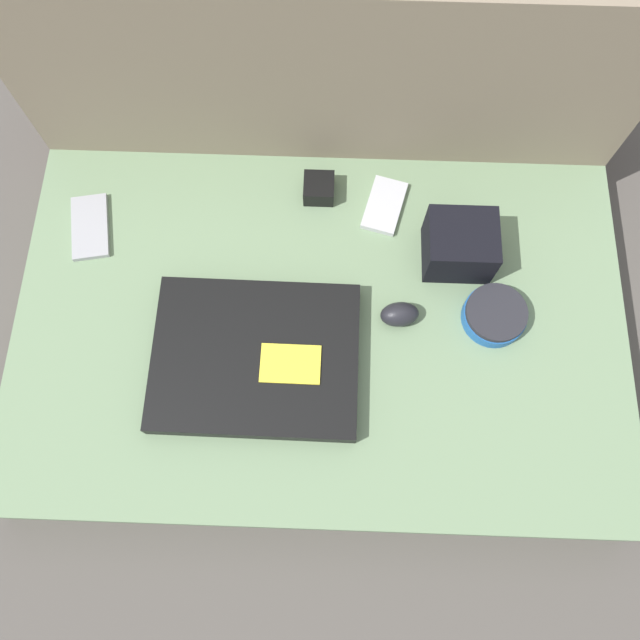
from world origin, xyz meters
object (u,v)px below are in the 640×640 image
Objects in this scene: camera_pouch at (460,245)px; phone_black at (384,206)px; laptop at (256,358)px; phone_silver at (90,227)px; computer_mouse at (400,314)px; charger_brick at (319,188)px; speaker_puck at (495,315)px.

phone_black is at bearing 142.78° from camera_pouch.
phone_silver is (-0.29, 0.22, -0.01)m from laptop.
computer_mouse is 0.58× the size of phone_black.
speaker_puck is at bearing -37.46° from charger_brick.
laptop is at bearing -168.19° from computer_mouse.
camera_pouch is at bearing -22.43° from phone_black.
speaker_puck is 0.12m from camera_pouch.
phone_silver is 1.15× the size of camera_pouch.
camera_pouch reaches higher than phone_silver.
phone_silver is 1.12× the size of phone_black.
laptop is at bearing -47.30° from phone_silver.
laptop is at bearing -110.73° from phone_black.
camera_pouch reaches higher than speaker_puck.
camera_pouch is at bearing -13.43° from phone_silver.
charger_brick is (0.38, 0.08, 0.01)m from phone_silver.
camera_pouch reaches higher than phone_black.
charger_brick is at bearing 1.32° from phone_silver.
speaker_puck is at bearing -33.78° from phone_black.
camera_pouch is (-0.06, 0.11, 0.03)m from speaker_puck.
laptop is at bearing -148.95° from camera_pouch.
laptop is 0.38m from speaker_puck.
phone_black is 2.16× the size of charger_brick.
phone_silver is 0.49m from phone_black.
computer_mouse is 0.20m from phone_black.
phone_black is (-0.02, 0.20, -0.01)m from computer_mouse.
charger_brick is (-0.23, 0.11, -0.03)m from camera_pouch.
laptop is 4.83× the size of computer_mouse.
phone_black is at bearing 89.02° from computer_mouse.
computer_mouse is at bearing -129.84° from camera_pouch.
laptop reaches higher than phone_silver.
computer_mouse is 0.66× the size of speaker_puck.
camera_pouch is (0.31, 0.19, 0.03)m from laptop.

